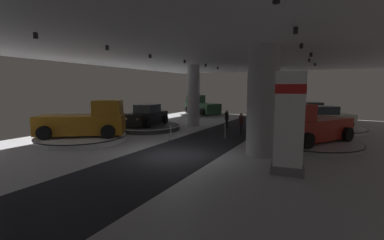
{
  "coord_description": "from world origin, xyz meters",
  "views": [
    {
      "loc": [
        6.94,
        -11.18,
        3.42
      ],
      "look_at": [
        -0.8,
        3.5,
        1.4
      ],
      "focal_mm": 24.44,
      "sensor_mm": 36.0,
      "label": 1
    }
  ],
  "objects_px": {
    "display_car_mid_left": "(147,116)",
    "display_platform_mid_left": "(147,127)",
    "pickup_truck_near_left": "(87,121)",
    "visitor_walking_near": "(227,118)",
    "pickup_truck_deep_left": "(201,106)",
    "pickup_truck_mid_right": "(308,126)",
    "display_platform_deep_left": "(202,114)",
    "display_platform_deep_right": "(313,120)",
    "display_car_deep_right": "(313,111)",
    "display_platform_far_right": "(324,128)",
    "display_platform_near_left": "(82,138)",
    "column_right": "(263,102)",
    "column_left": "(193,96)",
    "display_platform_mid_right": "(310,143)",
    "display_car_far_right": "(324,118)",
    "visitor_walking_far": "(241,122)",
    "brand_sign_pylon": "(289,122)"
  },
  "relations": [
    {
      "from": "pickup_truck_deep_left",
      "to": "display_platform_mid_left",
      "type": "bearing_deg",
      "value": -85.64
    },
    {
      "from": "pickup_truck_mid_right",
      "to": "display_car_deep_right",
      "type": "xyz_separation_m",
      "value": [
        -0.34,
        12.63,
        -0.12
      ]
    },
    {
      "from": "display_car_mid_left",
      "to": "pickup_truck_deep_left",
      "type": "bearing_deg",
      "value": 94.35
    },
    {
      "from": "column_left",
      "to": "pickup_truck_mid_right",
      "type": "xyz_separation_m",
      "value": [
        9.92,
        -4.33,
        -1.56
      ]
    },
    {
      "from": "column_right",
      "to": "display_platform_deep_left",
      "type": "relative_size",
      "value": 0.97
    },
    {
      "from": "display_car_deep_right",
      "to": "display_platform_near_left",
      "type": "bearing_deg",
      "value": -125.41
    },
    {
      "from": "pickup_truck_mid_right",
      "to": "pickup_truck_near_left",
      "type": "xyz_separation_m",
      "value": [
        -12.82,
        -5.12,
        0.1
      ]
    },
    {
      "from": "pickup_truck_mid_right",
      "to": "display_platform_deep_left",
      "type": "bearing_deg",
      "value": 135.45
    },
    {
      "from": "column_right",
      "to": "brand_sign_pylon",
      "type": "relative_size",
      "value": 1.35
    },
    {
      "from": "column_left",
      "to": "display_car_mid_left",
      "type": "bearing_deg",
      "value": -123.48
    },
    {
      "from": "display_platform_far_right",
      "to": "display_car_far_right",
      "type": "bearing_deg",
      "value": -153.53
    },
    {
      "from": "display_car_mid_left",
      "to": "display_platform_mid_right",
      "type": "bearing_deg",
      "value": -1.53
    },
    {
      "from": "column_left",
      "to": "display_platform_deep_left",
      "type": "distance_m",
      "value": 9.45
    },
    {
      "from": "display_platform_deep_left",
      "to": "display_car_mid_left",
      "type": "height_order",
      "value": "display_car_mid_left"
    },
    {
      "from": "display_car_mid_left",
      "to": "display_platform_deep_left",
      "type": "bearing_deg",
      "value": 93.16
    },
    {
      "from": "display_platform_far_right",
      "to": "pickup_truck_mid_right",
      "type": "bearing_deg",
      "value": -96.51
    },
    {
      "from": "column_left",
      "to": "pickup_truck_mid_right",
      "type": "bearing_deg",
      "value": -23.6
    },
    {
      "from": "display_car_deep_right",
      "to": "display_platform_far_right",
      "type": "height_order",
      "value": "display_car_deep_right"
    },
    {
      "from": "visitor_walking_far",
      "to": "pickup_truck_mid_right",
      "type": "bearing_deg",
      "value": -21.62
    },
    {
      "from": "column_left",
      "to": "display_platform_near_left",
      "type": "relative_size",
      "value": 0.97
    },
    {
      "from": "display_car_far_right",
      "to": "column_left",
      "type": "bearing_deg",
      "value": -165.95
    },
    {
      "from": "column_right",
      "to": "pickup_truck_mid_right",
      "type": "distance_m",
      "value": 4.26
    },
    {
      "from": "column_right",
      "to": "display_platform_mid_left",
      "type": "height_order",
      "value": "column_right"
    },
    {
      "from": "display_platform_deep_left",
      "to": "display_platform_far_right",
      "type": "bearing_deg",
      "value": -22.81
    },
    {
      "from": "pickup_truck_mid_right",
      "to": "column_right",
      "type": "bearing_deg",
      "value": -119.0
    },
    {
      "from": "display_platform_mid_right",
      "to": "display_car_deep_right",
      "type": "xyz_separation_m",
      "value": [
        -0.51,
        12.36,
        0.92
      ]
    },
    {
      "from": "brand_sign_pylon",
      "to": "display_car_deep_right",
      "type": "distance_m",
      "value": 18.72
    },
    {
      "from": "pickup_truck_near_left",
      "to": "display_platform_deep_left",
      "type": "height_order",
      "value": "pickup_truck_near_left"
    },
    {
      "from": "pickup_truck_near_left",
      "to": "display_car_mid_left",
      "type": "distance_m",
      "value": 5.75
    },
    {
      "from": "pickup_truck_near_left",
      "to": "visitor_walking_near",
      "type": "relative_size",
      "value": 3.49
    },
    {
      "from": "pickup_truck_near_left",
      "to": "display_platform_deep_right",
      "type": "bearing_deg",
      "value": 54.82
    },
    {
      "from": "display_platform_deep_left",
      "to": "pickup_truck_deep_left",
      "type": "distance_m",
      "value": 1.08
    },
    {
      "from": "display_platform_mid_left",
      "to": "display_car_far_right",
      "type": "bearing_deg",
      "value": 26.06
    },
    {
      "from": "display_car_mid_left",
      "to": "display_platform_mid_left",
      "type": "bearing_deg",
      "value": -84.43
    },
    {
      "from": "pickup_truck_mid_right",
      "to": "display_car_deep_right",
      "type": "distance_m",
      "value": 12.63
    },
    {
      "from": "column_right",
      "to": "column_left",
      "type": "xyz_separation_m",
      "value": [
        -8.0,
        7.79,
        0.0
      ]
    },
    {
      "from": "display_platform_near_left",
      "to": "display_car_mid_left",
      "type": "height_order",
      "value": "display_car_mid_left"
    },
    {
      "from": "display_platform_deep_right",
      "to": "display_car_mid_left",
      "type": "relative_size",
      "value": 1.21
    },
    {
      "from": "pickup_truck_mid_right",
      "to": "display_car_mid_left",
      "type": "bearing_deg",
      "value": 177.19
    },
    {
      "from": "display_platform_far_right",
      "to": "visitor_walking_near",
      "type": "distance_m",
      "value": 8.0
    },
    {
      "from": "display_car_mid_left",
      "to": "visitor_walking_far",
      "type": "height_order",
      "value": "display_car_mid_left"
    },
    {
      "from": "display_car_far_right",
      "to": "display_platform_deep_left",
      "type": "bearing_deg",
      "value": 157.1
    },
    {
      "from": "brand_sign_pylon",
      "to": "display_platform_deep_right",
      "type": "bearing_deg",
      "value": 90.13
    },
    {
      "from": "pickup_truck_near_left",
      "to": "display_platform_deep_left",
      "type": "bearing_deg",
      "value": 90.76
    },
    {
      "from": "brand_sign_pylon",
      "to": "display_platform_near_left",
      "type": "relative_size",
      "value": 0.72
    },
    {
      "from": "pickup_truck_deep_left",
      "to": "visitor_walking_far",
      "type": "bearing_deg",
      "value": -52.18
    },
    {
      "from": "column_right",
      "to": "display_platform_deep_left",
      "type": "distance_m",
      "value": 19.93
    },
    {
      "from": "column_right",
      "to": "pickup_truck_near_left",
      "type": "height_order",
      "value": "column_right"
    },
    {
      "from": "column_right",
      "to": "display_platform_deep_right",
      "type": "bearing_deg",
      "value": 84.35
    },
    {
      "from": "display_platform_deep_left",
      "to": "visitor_walking_far",
      "type": "relative_size",
      "value": 3.57
    }
  ]
}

